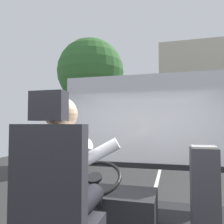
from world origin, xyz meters
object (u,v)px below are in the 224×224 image
(driver_seat, at_px, (56,213))
(fare_box, at_px, (205,193))
(bus_driver, at_px, (65,175))
(steering_console, at_px, (107,207))

(driver_seat, distance_m, fare_box, 1.54)
(bus_driver, xyz_separation_m, steering_console, (-0.00, 1.03, -0.59))
(steering_console, height_order, fare_box, fare_box)
(driver_seat, height_order, steering_console, driver_seat)
(steering_console, bearing_deg, driver_seat, -90.00)
(driver_seat, xyz_separation_m, fare_box, (1.03, 1.14, -0.13))
(bus_driver, bearing_deg, fare_box, 44.55)
(bus_driver, bearing_deg, steering_console, 90.00)
(bus_driver, height_order, steering_console, bus_driver)
(driver_seat, relative_size, bus_driver, 1.62)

